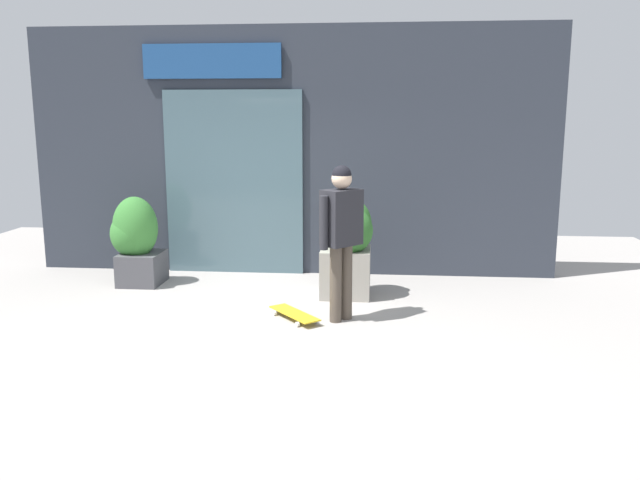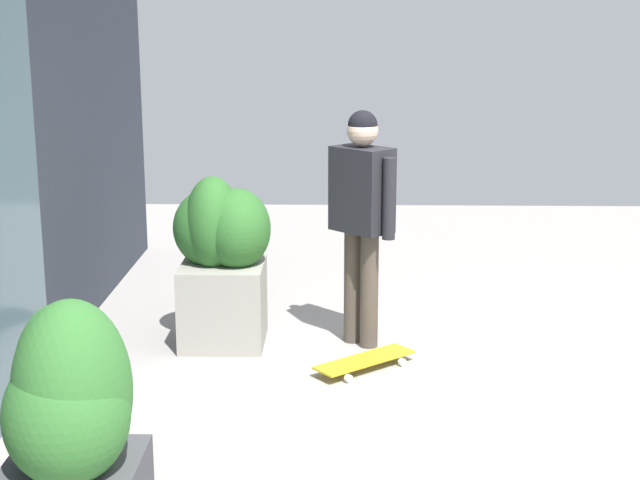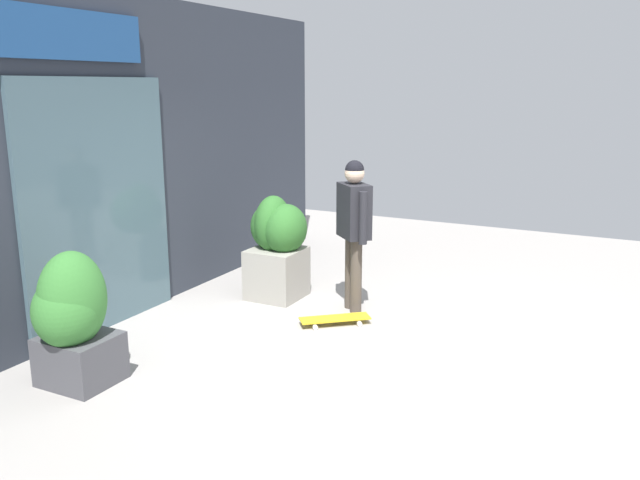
{
  "view_description": "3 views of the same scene",
  "coord_description": "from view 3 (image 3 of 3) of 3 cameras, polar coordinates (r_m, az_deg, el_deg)",
  "views": [
    {
      "loc": [
        1.23,
        -6.26,
        2.2
      ],
      "look_at": [
        0.58,
        0.82,
        0.84
      ],
      "focal_mm": 36.03,
      "sensor_mm": 36.0,
      "label": 1
    },
    {
      "loc": [
        -5.8,
        0.68,
        2.37
      ],
      "look_at": [
        0.58,
        0.82,
        0.84
      ],
      "focal_mm": 53.69,
      "sensor_mm": 36.0,
      "label": 2
    },
    {
      "loc": [
        -5.6,
        -2.31,
        2.5
      ],
      "look_at": [
        0.58,
        0.82,
        0.84
      ],
      "focal_mm": 36.51,
      "sensor_mm": 36.0,
      "label": 3
    }
  ],
  "objects": [
    {
      "name": "building_facade",
      "position": [
        7.58,
        -15.67,
        6.98
      ],
      "size": [
        7.39,
        0.31,
        3.44
      ],
      "color": "#2D333D",
      "rests_on": "ground_plane"
    },
    {
      "name": "planter_box_left",
      "position": [
        7.75,
        -3.76,
        -0.09
      ],
      "size": [
        0.64,
        0.71,
        1.23
      ],
      "color": "gray",
      "rests_on": "ground_plane"
    },
    {
      "name": "skateboarder",
      "position": [
        7.19,
        3.0,
        1.76
      ],
      "size": [
        0.47,
        0.48,
        1.7
      ],
      "rotation": [
        0.0,
        0.0,
        2.38
      ],
      "color": "#4C4238",
      "rests_on": "ground_plane"
    },
    {
      "name": "ground_plane",
      "position": [
        6.56,
        4.13,
        -8.99
      ],
      "size": [
        12.0,
        12.0,
        0.0
      ],
      "primitive_type": "plane",
      "color": "#9E9993"
    },
    {
      "name": "skateboard",
      "position": [
        7.0,
        1.32,
        -6.91
      ],
      "size": [
        0.64,
        0.71,
        0.08
      ],
      "rotation": [
        0.0,
        0.0,
        2.26
      ],
      "color": "gold",
      "rests_on": "ground_plane"
    },
    {
      "name": "planter_box_right",
      "position": [
        5.84,
        -20.9,
        -6.09
      ],
      "size": [
        0.66,
        0.6,
        1.18
      ],
      "color": "#47474C",
      "rests_on": "ground_plane"
    }
  ]
}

